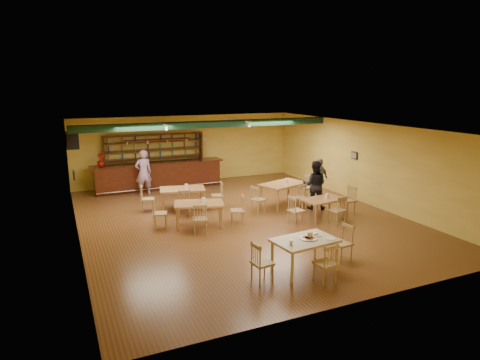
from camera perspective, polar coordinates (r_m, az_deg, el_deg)
name	(u,v)px	position (r m, az deg, el deg)	size (l,w,h in m)	color
floor	(240,218)	(13.88, 0.04, -5.23)	(12.00, 12.00, 0.00)	brown
ceiling_beam	(210,124)	(15.87, -4.10, 7.59)	(10.00, 0.30, 0.25)	black
track_rail_left	(159,123)	(15.94, -11.00, 7.67)	(0.05, 2.50, 0.05)	silver
track_rail_right	(238,120)	(16.94, -0.30, 8.18)	(0.05, 2.50, 0.05)	silver
ac_unit	(73,140)	(16.40, -21.85, 5.05)	(0.34, 0.70, 0.48)	silver
picture_left	(74,175)	(13.33, -21.75, 0.65)	(0.04, 0.34, 0.28)	black
picture_right	(354,155)	(16.48, 15.34, 3.26)	(0.04, 0.34, 0.28)	black
bar_counter	(159,176)	(18.04, -11.01, 0.59)	(5.53, 0.85, 1.13)	#36150A
back_bar_hutch	(155,160)	(18.54, -11.53, 2.70)	(4.27, 0.40, 2.28)	#36150A
poinsettia	(100,160)	(17.53, -18.51, 2.57)	(0.29, 0.29, 0.52)	#9B100E
dining_table_a	(183,199)	(14.85, -7.83, -2.59)	(1.55, 0.93, 0.78)	olive
dining_table_b	(283,194)	(15.33, 5.90, -1.95)	(1.66, 0.99, 0.83)	olive
dining_table_c	(199,214)	(13.09, -5.59, -4.69)	(1.50, 0.90, 0.75)	olive
dining_table_d	(323,209)	(14.02, 11.25, -3.85)	(1.36, 0.82, 0.68)	olive
near_table	(304,255)	(10.09, 8.78, -10.08)	(1.46, 0.94, 0.78)	tan
pizza_tray	(309,238)	(10.00, 9.37, -7.87)	(0.40, 0.40, 0.01)	silver
parmesan_shaker	(291,242)	(9.57, 6.98, -8.44)	(0.07, 0.07, 0.11)	#EAE5C6
napkin_stack	(313,234)	(10.29, 9.96, -7.23)	(0.20, 0.15, 0.03)	white
pizza_server	(313,236)	(10.12, 9.96, -7.58)	(0.32, 0.09, 0.00)	silver
side_plate	(331,238)	(10.09, 12.27, -7.80)	(0.22, 0.22, 0.01)	white
patron_bar	(143,173)	(17.02, -13.04, 0.99)	(0.67, 0.44, 1.83)	#A052B3
patron_right_a	(314,185)	(14.98, 10.12, -0.66)	(0.84, 0.65, 1.73)	black
patron_right_b	(319,179)	(16.16, 10.76, 0.10)	(0.95, 0.40, 1.62)	gray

